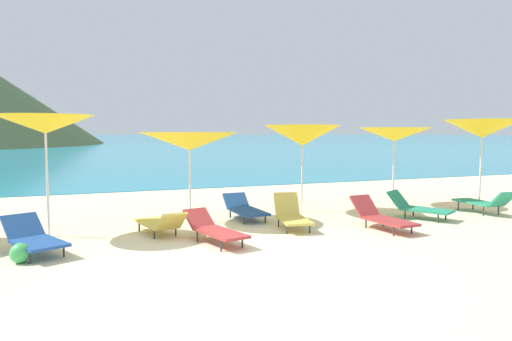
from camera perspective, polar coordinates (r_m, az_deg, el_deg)
ground_plane at (r=17.18m, az=-13.64°, el=-2.78°), size 50.00×100.00×0.30m
ocean_water at (r=236.38m, az=-21.10°, el=3.89°), size 650.00×440.00×0.02m
umbrella_2 at (r=9.86m, az=-24.57°, el=5.19°), size 2.03×2.03×2.39m
umbrella_3 at (r=10.58m, az=-8.22°, el=3.58°), size 2.31×2.31×2.05m
umbrella_4 at (r=11.80m, az=5.74°, el=4.32°), size 2.05×2.05×2.24m
umbrella_5 at (r=13.40m, az=16.70°, el=4.27°), size 2.13×2.13×2.19m
umbrella_6 at (r=14.79m, az=26.11°, el=4.64°), size 2.23×2.23×2.42m
lounge_chair_0 at (r=11.00m, az=-1.41°, el=-4.71°), size 0.66×1.62×0.54m
lounge_chair_1 at (r=8.72m, az=-25.76°, el=-7.43°), size 1.17×1.60×0.60m
lounge_chair_2 at (r=11.71m, az=19.39°, el=-4.25°), size 1.21×1.57×0.62m
lounge_chair_3 at (r=10.21m, az=15.22°, el=-5.48°), size 0.67×1.67×0.64m
lounge_chair_4 at (r=9.48m, az=-11.73°, el=-6.36°), size 0.83×1.67×0.56m
lounge_chair_7 at (r=13.01m, az=26.32°, el=-3.45°), size 0.63×1.61×0.65m
lounge_chair_8 at (r=9.94m, az=4.42°, el=-5.46°), size 0.78×1.37×0.71m
lounge_chair_9 at (r=8.68m, az=-5.18°, el=-7.16°), size 0.89×1.70×0.55m
beach_ball at (r=8.24m, az=-27.07°, el=-9.06°), size 0.32×0.32×0.32m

